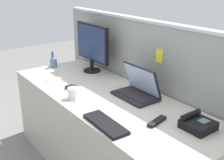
# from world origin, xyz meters

# --- Properties ---
(desk) EXTENTS (2.05, 0.75, 0.74)m
(desk) POSITION_xyz_m (0.00, 0.00, 0.37)
(desk) COLOR #ADA89E
(desk) RESTS_ON ground_plane
(cubicle_divider) EXTENTS (2.38, 0.07, 1.30)m
(cubicle_divider) POSITION_xyz_m (-0.00, 0.41, 0.65)
(cubicle_divider) COLOR gray
(cubicle_divider) RESTS_ON ground_plane
(desktop_monitor) EXTENTS (0.50, 0.17, 0.47)m
(desktop_monitor) POSITION_xyz_m (-0.59, 0.24, 1.01)
(desktop_monitor) COLOR black
(desktop_monitor) RESTS_ON desk
(laptop) EXTENTS (0.36, 0.23, 0.25)m
(laptop) POSITION_xyz_m (0.16, 0.18, 0.80)
(laptop) COLOR black
(laptop) RESTS_ON desk
(desk_phone) EXTENTS (0.18, 0.18, 0.09)m
(desk_phone) POSITION_xyz_m (0.76, 0.15, 0.77)
(desk_phone) COLOR black
(desk_phone) RESTS_ON desk
(keyboard_main) EXTENTS (0.37, 0.14, 0.02)m
(keyboard_main) POSITION_xyz_m (0.39, -0.29, 0.75)
(keyboard_main) COLOR black
(keyboard_main) RESTS_ON desk
(computer_mouse_right_hand) EXTENTS (0.08, 0.11, 0.03)m
(computer_mouse_right_hand) POSITION_xyz_m (-0.31, -0.16, 0.75)
(computer_mouse_right_hand) COLOR black
(computer_mouse_right_hand) RESTS_ON desk
(pen_cup) EXTENTS (0.07, 0.07, 0.18)m
(pen_cup) POSITION_xyz_m (-0.94, -0.01, 0.79)
(pen_cup) COLOR #4C7093
(pen_cup) RESTS_ON desk
(cell_phone_white_slab) EXTENTS (0.07, 0.13, 0.01)m
(cell_phone_white_slab) POSITION_xyz_m (-0.58, -0.19, 0.74)
(cell_phone_white_slab) COLOR silver
(cell_phone_white_slab) RESTS_ON desk
(tv_remote) EXTENTS (0.08, 0.18, 0.02)m
(tv_remote) POSITION_xyz_m (0.56, 0.00, 0.75)
(tv_remote) COLOR black
(tv_remote) RESTS_ON desk
(coffee_mug) EXTENTS (0.11, 0.08, 0.09)m
(coffee_mug) POSITION_xyz_m (-0.11, -0.25, 0.78)
(coffee_mug) COLOR white
(coffee_mug) RESTS_ON desk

